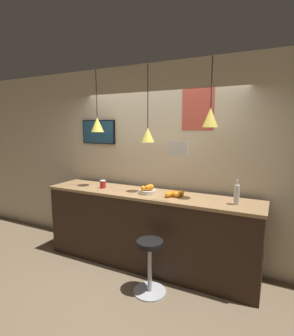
{
  "coord_description": "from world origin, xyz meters",
  "views": [
    {
      "loc": [
        1.58,
        -2.62,
        1.98
      ],
      "look_at": [
        0.0,
        0.56,
        1.42
      ],
      "focal_mm": 28.0,
      "sensor_mm": 36.0,
      "label": 1
    }
  ],
  "objects_px": {
    "fruit_bowl": "(148,190)",
    "mounted_tv": "(99,132)",
    "bar_stool": "(150,260)",
    "juice_bottle": "(237,194)",
    "spread_jar": "(103,184)"
  },
  "relations": [
    {
      "from": "fruit_bowl",
      "to": "bar_stool",
      "type": "bearing_deg",
      "value": -61.43
    },
    {
      "from": "fruit_bowl",
      "to": "spread_jar",
      "type": "bearing_deg",
      "value": 179.5
    },
    {
      "from": "bar_stool",
      "to": "fruit_bowl",
      "type": "height_order",
      "value": "fruit_bowl"
    },
    {
      "from": "fruit_bowl",
      "to": "mounted_tv",
      "type": "xyz_separation_m",
      "value": [
        -1.11,
        0.41,
        0.77
      ]
    },
    {
      "from": "juice_bottle",
      "to": "mounted_tv",
      "type": "bearing_deg",
      "value": 169.84
    },
    {
      "from": "bar_stool",
      "to": "fruit_bowl",
      "type": "bearing_deg",
      "value": 118.57
    },
    {
      "from": "fruit_bowl",
      "to": "juice_bottle",
      "type": "height_order",
      "value": "juice_bottle"
    },
    {
      "from": "juice_bottle",
      "to": "mounted_tv",
      "type": "relative_size",
      "value": 0.47
    },
    {
      "from": "mounted_tv",
      "to": "fruit_bowl",
      "type": "bearing_deg",
      "value": -20.4
    },
    {
      "from": "fruit_bowl",
      "to": "mounted_tv",
      "type": "relative_size",
      "value": 0.37
    },
    {
      "from": "fruit_bowl",
      "to": "spread_jar",
      "type": "relative_size",
      "value": 1.96
    },
    {
      "from": "bar_stool",
      "to": "juice_bottle",
      "type": "relative_size",
      "value": 2.22
    },
    {
      "from": "bar_stool",
      "to": "juice_bottle",
      "type": "xyz_separation_m",
      "value": [
        0.88,
        0.53,
        0.79
      ]
    },
    {
      "from": "fruit_bowl",
      "to": "mounted_tv",
      "type": "bearing_deg",
      "value": 159.6
    },
    {
      "from": "mounted_tv",
      "to": "spread_jar",
      "type": "bearing_deg",
      "value": -48.6
    }
  ]
}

